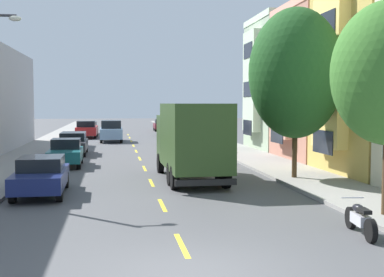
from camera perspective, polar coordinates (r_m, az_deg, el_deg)
name	(u,v)px	position (r m, az deg, el deg)	size (l,w,h in m)	color
ground_plane	(134,148)	(40.35, -6.41, -1.02)	(160.00, 160.00, 0.00)	#4C4C4F
sidewalk_left	(37,150)	(38.71, -16.85, -1.27)	(3.20, 120.00, 0.14)	gray
sidewalk_right	(229,148)	(39.30, 4.11, -1.04)	(3.20, 120.00, 0.14)	gray
lane_centerline_dashes	(138,155)	(34.88, -6.04, -1.79)	(0.14, 47.20, 0.01)	yellow
townhouse_fourth_sage	(340,87)	(40.37, 16.09, 5.53)	(13.98, 6.67, 9.81)	#99AD8E
street_tree_second	(296,73)	(23.38, 11.42, 7.12)	(4.16, 4.16, 7.55)	#47331E
delivery_box_truck	(191,138)	(22.79, -0.08, 0.10)	(2.53, 7.31, 3.45)	#2D471E
parked_wagon_charcoal	(73,143)	(35.59, -13.07, -0.46)	(1.86, 4.72, 1.50)	#333338
parked_sedan_navy	(41,175)	(20.26, -16.39, -3.91)	(1.89, 4.53, 1.43)	navy
parked_hatchback_burgundy	(161,125)	(64.57, -3.46, 1.50)	(1.79, 4.02, 1.50)	maroon
parked_suv_white	(199,138)	(36.77, 0.80, 0.06)	(2.04, 4.84, 1.93)	silver
parked_hatchback_teal	(66,153)	(29.06, -13.84, -1.53)	(1.81, 4.03, 1.50)	#195B60
parked_suv_black	(169,127)	(55.02, -2.55, 1.33)	(2.06, 4.84, 1.93)	black
parked_pickup_red	(87,130)	(52.73, -11.60, 0.97)	(2.01, 5.30, 1.73)	#AD1E1E
parked_sedan_forest	(89,128)	(58.49, -11.32, 1.18)	(1.85, 4.52, 1.43)	#194C28
parked_suv_champagne	(186,133)	(43.37, -0.66, 0.65)	(2.07, 4.85, 1.93)	tan
moving_sky_sedan	(111,131)	(46.97, -8.95, 0.85)	(1.95, 4.80, 1.93)	#7A9EC6
parked_motorcycle	(360,220)	(14.29, 18.17, -8.55)	(0.62, 2.05, 0.90)	black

